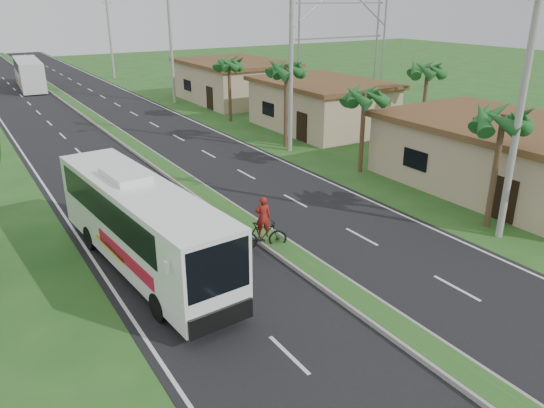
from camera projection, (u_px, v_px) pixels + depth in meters
ground at (381, 318)px, 16.70m from camera, size 180.00×180.00×0.00m
road_asphalt at (157, 162)px, 32.53m from camera, size 14.00×160.00×0.02m
median_strip at (157, 161)px, 32.50m from camera, size 1.20×160.00×0.18m
lane_edge_left at (41, 181)px, 29.25m from camera, size 0.12×160.00×0.01m
lane_edge_right at (251, 147)px, 35.83m from camera, size 0.12×160.00×0.01m
shop_near at (505, 155)px, 27.68m from camera, size 8.60×12.60×3.52m
shop_mid at (321, 105)px, 40.32m from camera, size 7.60×10.60×3.67m
shop_far at (235, 81)px, 51.38m from camera, size 8.60×11.60×3.82m
palm_verge_a at (503, 120)px, 21.78m from camera, size 2.40×2.40×5.45m
palm_verge_b at (364, 96)px, 29.24m from camera, size 2.40×2.40×5.05m
palm_verge_c at (286, 69)px, 34.21m from camera, size 2.40×2.40×5.85m
palm_verge_d at (229, 64)px, 41.79m from camera, size 2.40×2.40×5.25m
palm_behind_shop at (428, 70)px, 35.38m from camera, size 2.40×2.40×5.65m
utility_pole_a at (521, 103)px, 20.40m from camera, size 1.60×0.28×11.00m
utility_pole_b at (291, 53)px, 32.84m from camera, size 3.20×0.28×12.00m
utility_pole_c at (171, 42)px, 48.91m from camera, size 1.60×0.28×11.00m
utility_pole_d at (110, 33)px, 64.83m from camera, size 1.60×0.28×10.50m
billboard_lattice at (341, 28)px, 48.78m from camera, size 10.18×1.18×12.07m
coach_bus_main at (140, 220)px, 19.13m from camera, size 3.14×11.04×3.52m
coach_bus_far at (29, 72)px, 58.40m from camera, size 3.09×10.93×3.14m
motorcyclist at (263, 231)px, 21.05m from camera, size 2.02×1.21×2.24m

